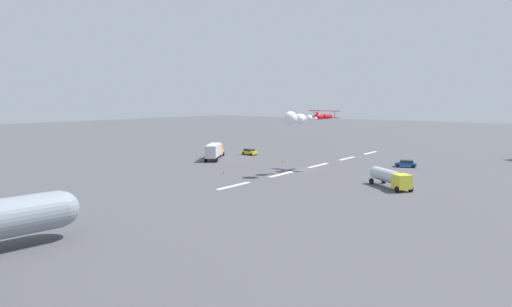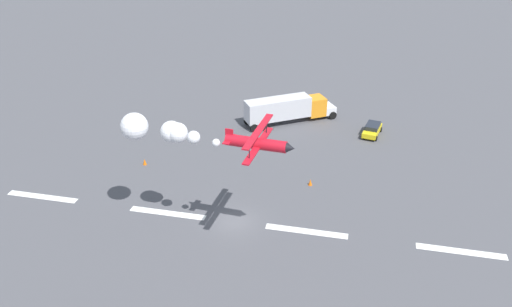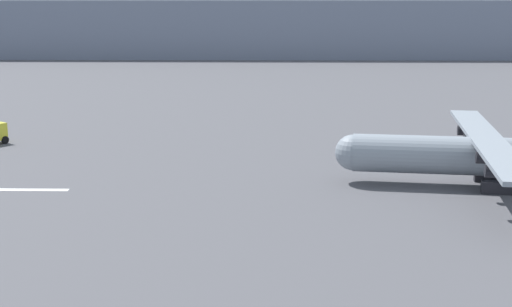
% 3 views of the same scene
% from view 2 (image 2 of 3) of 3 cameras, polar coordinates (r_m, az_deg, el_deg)
% --- Properties ---
extents(ground_plane, '(440.00, 440.00, 0.00)m').
position_cam_2_polar(ground_plane, '(52.32, -2.28, -7.49)').
color(ground_plane, '#4C4C51').
rests_on(ground_plane, ground).
extents(runway_stripe_1, '(8.00, 0.90, 0.01)m').
position_cam_2_polar(runway_stripe_1, '(52.08, 21.51, -9.93)').
color(runway_stripe_1, white).
rests_on(runway_stripe_1, ground).
extents(runway_stripe_2, '(8.00, 0.90, 0.01)m').
position_cam_2_polar(runway_stripe_2, '(51.25, 5.54, -8.46)').
color(runway_stripe_2, white).
rests_on(runway_stripe_2, ground).
extents(runway_stripe_3, '(8.00, 0.90, 0.01)m').
position_cam_2_polar(runway_stripe_3, '(54.29, -9.63, -6.44)').
color(runway_stripe_3, white).
rests_on(runway_stripe_3, ground).
extents(runway_stripe_4, '(8.00, 0.90, 0.01)m').
position_cam_2_polar(runway_stripe_4, '(60.62, -22.30, -4.39)').
color(runway_stripe_4, white).
rests_on(runway_stripe_4, ground).
extents(stunt_biplane_red, '(15.77, 7.05, 2.49)m').
position_cam_2_polar(stunt_biplane_red, '(45.91, -8.96, 2.34)').
color(stunt_biplane_red, red).
extents(semi_truck_orange, '(12.42, 9.51, 3.70)m').
position_cam_2_polar(semi_truck_orange, '(72.39, 3.45, 4.95)').
color(semi_truck_orange, silver).
rests_on(semi_truck_orange, ground).
extents(followme_car_yellow, '(2.68, 4.52, 1.52)m').
position_cam_2_polar(followme_car_yellow, '(70.82, 12.59, 2.60)').
color(followme_car_yellow, yellow).
rests_on(followme_car_yellow, ground).
extents(traffic_cone_near, '(0.44, 0.44, 0.75)m').
position_cam_2_polar(traffic_cone_near, '(58.27, 5.95, -3.14)').
color(traffic_cone_near, orange).
rests_on(traffic_cone_near, ground).
extents(traffic_cone_far, '(0.44, 0.44, 0.75)m').
position_cam_2_polar(traffic_cone_far, '(63.44, -12.07, -0.89)').
color(traffic_cone_far, orange).
rests_on(traffic_cone_far, ground).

